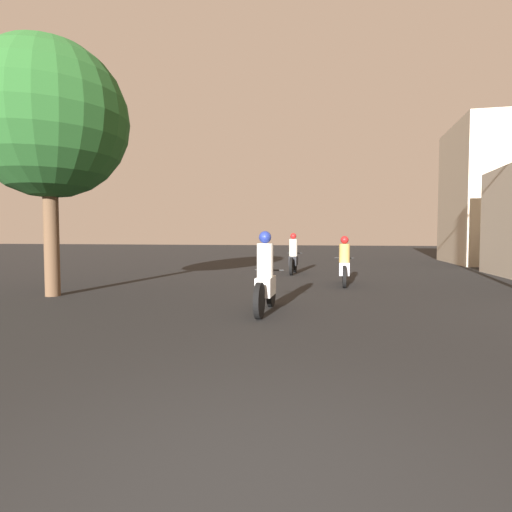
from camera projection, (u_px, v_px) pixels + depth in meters
The scene contains 5 objects.
motorcycle_white at pixel (265, 280), 7.84m from camera, with size 0.60×1.95×1.61m.
motorcycle_silver at pixel (344, 265), 12.17m from camera, with size 0.60×1.99×1.51m.
motorcycle_black at pixel (293, 257), 15.82m from camera, with size 0.60×1.96×1.62m.
building_right_far at pixel (500, 194), 21.35m from camera, with size 4.91×5.93×7.48m.
street_tree at pixel (48, 120), 9.80m from camera, with size 3.85×3.85×6.30m.
Camera 1 is at (0.44, -1.92, 1.52)m, focal length 28.00 mm.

